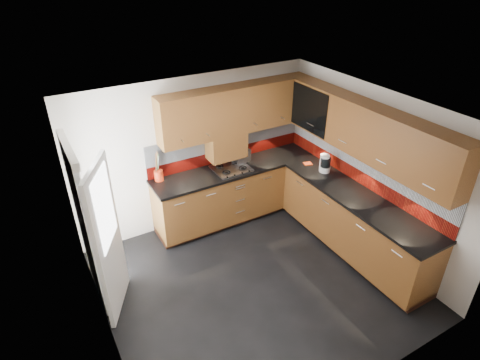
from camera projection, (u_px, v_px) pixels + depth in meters
room at (258, 189)px, 4.69m from camera, size 4.00×3.80×2.64m
base_cabinets at (290, 208)px, 6.22m from camera, size 2.70×3.20×0.95m
countertop at (292, 182)px, 5.96m from camera, size 2.72×3.22×0.04m
backsplash at (296, 155)px, 6.08m from camera, size 2.70×3.20×0.54m
upper_cabinets at (303, 120)px, 5.63m from camera, size 2.50×3.20×0.72m
extractor_hood at (226, 146)px, 6.22m from camera, size 0.60×0.33×0.40m
glass_cabinet at (317, 107)px, 6.04m from camera, size 0.32×0.80×0.66m
back_door at (95, 233)px, 4.72m from camera, size 0.42×1.19×2.04m
gas_hob at (231, 168)px, 6.26m from camera, size 0.56×0.49×0.04m
utensil_pot at (159, 174)px, 5.91m from camera, size 0.13×0.13×0.47m
toaster at (241, 156)px, 6.44m from camera, size 0.32×0.24×0.20m
food_processor at (325, 164)px, 6.14m from camera, size 0.16×0.16×0.27m
paper_towel at (324, 163)px, 6.15m from camera, size 0.14×0.14×0.28m
orange_cloth at (308, 164)px, 6.41m from camera, size 0.15×0.14×0.01m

